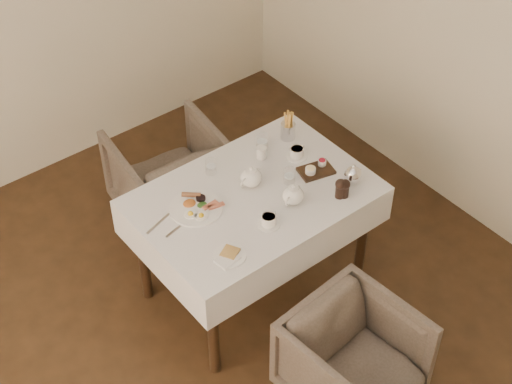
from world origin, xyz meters
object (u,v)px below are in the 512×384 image
object	(u,v)px
breakfast_plate	(196,207)
table	(254,210)
armchair_near	(354,359)
teapot_centre	(251,176)
armchair_far	(170,176)

from	to	relation	value
breakfast_plate	table	bearing A→B (deg)	-41.29
armchair_near	table	bearing A→B (deg)	81.54
table	armchair_near	world-z (taller)	table
armchair_near	breakfast_plate	bearing A→B (deg)	99.18
table	teapot_centre	size ratio (longest dim) A/B	7.73
armchair_near	teapot_centre	world-z (taller)	teapot_centre
table	armchair_far	world-z (taller)	table
teapot_centre	armchair_near	bearing A→B (deg)	-108.44
table	teapot_centre	bearing A→B (deg)	61.54
armchair_far	breakfast_plate	bearing A→B (deg)	75.11
armchair_far	teapot_centre	distance (m)	0.93
armchair_far	breakfast_plate	size ratio (longest dim) A/B	2.38
armchair_near	teapot_centre	distance (m)	1.11
breakfast_plate	armchair_far	bearing A→B (deg)	45.89
armchair_near	teapot_centre	bearing A→B (deg)	79.67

